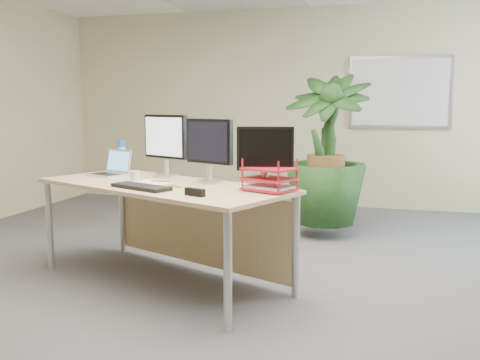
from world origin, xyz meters
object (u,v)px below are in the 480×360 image
(floor_plant, at_px, (326,167))
(monitor_right, at_px, (209,146))
(desk, at_px, (174,203))
(monitor_left, at_px, (166,141))
(laptop, at_px, (112,169))

(floor_plant, xyz_separation_m, monitor_right, (-0.71, -1.69, 0.32))
(desk, bearing_deg, floor_plant, 60.09)
(monitor_left, distance_m, monitor_right, 0.52)
(floor_plant, relative_size, monitor_left, 2.88)
(floor_plant, xyz_separation_m, monitor_left, (-1.18, -1.46, 0.34))
(monitor_left, xyz_separation_m, laptop, (-0.50, -0.02, -0.24))
(monitor_right, relative_size, laptop, 1.29)
(floor_plant, relative_size, monitor_right, 3.02)
(laptop, bearing_deg, monitor_right, -12.43)
(desk, xyz_separation_m, monitor_left, (-0.18, 0.28, 0.47))
(monitor_left, bearing_deg, monitor_right, -26.78)
(desk, relative_size, monitor_right, 4.50)
(floor_plant, distance_m, monitor_left, 1.91)
(desk, xyz_separation_m, floor_plant, (1.00, 1.74, 0.13))
(desk, height_order, monitor_left, monitor_left)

